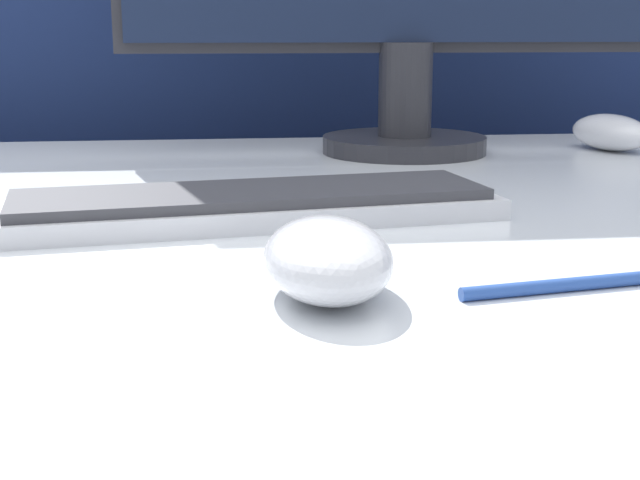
% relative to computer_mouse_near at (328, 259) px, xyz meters
% --- Properties ---
extents(partition_panel, '(5.00, 0.03, 1.16)m').
position_rel_computer_mouse_near_xyz_m(partition_panel, '(-0.04, 0.86, -0.20)').
color(partition_panel, navy).
rests_on(partition_panel, ground_plane).
extents(computer_mouse_near, '(0.07, 0.12, 0.04)m').
position_rel_computer_mouse_near_xyz_m(computer_mouse_near, '(0.00, 0.00, 0.00)').
color(computer_mouse_near, silver).
rests_on(computer_mouse_near, desk).
extents(keyboard, '(0.40, 0.17, 0.02)m').
position_rel_computer_mouse_near_xyz_m(keyboard, '(-0.03, 0.21, -0.01)').
color(keyboard, silver).
rests_on(keyboard, desk).
extents(computer_mouse_far, '(0.09, 0.13, 0.04)m').
position_rel_computer_mouse_near_xyz_m(computer_mouse_far, '(0.42, 0.55, 0.00)').
color(computer_mouse_far, white).
rests_on(computer_mouse_far, desk).
extents(pen, '(0.14, 0.03, 0.01)m').
position_rel_computer_mouse_near_xyz_m(pen, '(0.14, -0.01, -0.02)').
color(pen, '#284C9E').
rests_on(pen, desk).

